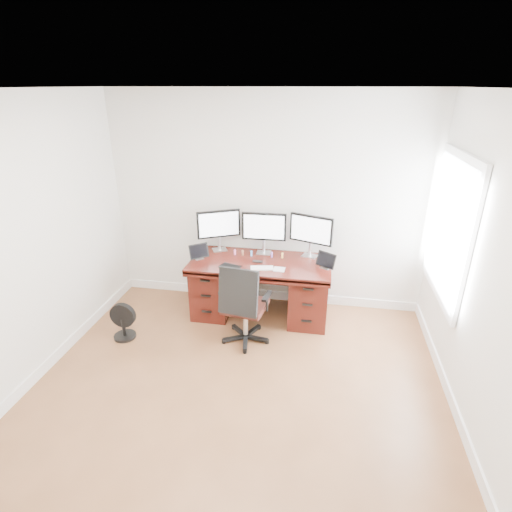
% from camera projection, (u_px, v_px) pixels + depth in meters
% --- Properties ---
extents(ground, '(4.50, 4.50, 0.00)m').
position_uv_depth(ground, '(226.00, 422.00, 3.50)').
color(ground, brown).
rests_on(ground, ground).
extents(back_wall, '(4.00, 0.10, 2.70)m').
position_uv_depth(back_wall, '(266.00, 203.00, 5.00)').
color(back_wall, silver).
rests_on(back_wall, ground).
extents(right_wall, '(0.10, 4.50, 2.70)m').
position_uv_depth(right_wall, '(506.00, 301.00, 2.74)').
color(right_wall, silver).
rests_on(right_wall, ground).
extents(desk, '(1.70, 0.80, 0.75)m').
position_uv_depth(desk, '(261.00, 286.00, 5.00)').
color(desk, '#40120C').
rests_on(desk, ground).
extents(office_chair, '(0.59, 0.59, 0.98)m').
position_uv_depth(office_chair, '(244.00, 317.00, 4.47)').
color(office_chair, black).
rests_on(office_chair, ground).
extents(floor_fan, '(0.30, 0.25, 0.44)m').
position_uv_depth(floor_fan, '(123.00, 322.00, 4.59)').
color(floor_fan, black).
rests_on(floor_fan, ground).
extents(monitor_left, '(0.51, 0.28, 0.53)m').
position_uv_depth(monitor_left, '(219.00, 225.00, 5.04)').
color(monitor_left, silver).
rests_on(monitor_left, desk).
extents(monitor_center, '(0.55, 0.14, 0.53)m').
position_uv_depth(monitor_center, '(264.00, 228.00, 4.94)').
color(monitor_center, silver).
rests_on(monitor_center, desk).
extents(monitor_right, '(0.53, 0.22, 0.53)m').
position_uv_depth(monitor_right, '(311.00, 231.00, 4.85)').
color(monitor_right, silver).
rests_on(monitor_right, desk).
extents(tablet_left, '(0.23, 0.20, 0.19)m').
position_uv_depth(tablet_left, '(199.00, 252.00, 4.87)').
color(tablet_left, silver).
rests_on(tablet_left, desk).
extents(tablet_right, '(0.24, 0.19, 0.19)m').
position_uv_depth(tablet_right, '(326.00, 261.00, 4.63)').
color(tablet_right, silver).
rests_on(tablet_right, desk).
extents(keyboard, '(0.28, 0.16, 0.01)m').
position_uv_depth(keyboard, '(262.00, 268.00, 4.64)').
color(keyboard, white).
rests_on(keyboard, desk).
extents(trackpad, '(0.13, 0.13, 0.01)m').
position_uv_depth(trackpad, '(279.00, 269.00, 4.61)').
color(trackpad, silver).
rests_on(trackpad, desk).
extents(drawing_tablet, '(0.27, 0.22, 0.01)m').
position_uv_depth(drawing_tablet, '(230.00, 267.00, 4.68)').
color(drawing_tablet, black).
rests_on(drawing_tablet, desk).
extents(phone, '(0.12, 0.07, 0.01)m').
position_uv_depth(phone, '(258.00, 261.00, 4.82)').
color(phone, black).
rests_on(phone, desk).
extents(figurine_pink, '(0.03, 0.03, 0.07)m').
position_uv_depth(figurine_pink, '(235.00, 252.00, 5.01)').
color(figurine_pink, pink).
rests_on(figurine_pink, desk).
extents(figurine_brown, '(0.03, 0.03, 0.07)m').
position_uv_depth(figurine_brown, '(243.00, 252.00, 4.99)').
color(figurine_brown, '#8E5B3F').
rests_on(figurine_brown, desk).
extents(figurine_blue, '(0.03, 0.03, 0.07)m').
position_uv_depth(figurine_blue, '(251.00, 253.00, 4.97)').
color(figurine_blue, '#5694DD').
rests_on(figurine_blue, desk).
extents(figurine_purple, '(0.03, 0.03, 0.07)m').
position_uv_depth(figurine_purple, '(272.00, 254.00, 4.93)').
color(figurine_purple, '#9060D4').
rests_on(figurine_purple, desk).
extents(figurine_orange, '(0.03, 0.03, 0.07)m').
position_uv_depth(figurine_orange, '(282.00, 255.00, 4.91)').
color(figurine_orange, '#F7B44C').
rests_on(figurine_orange, desk).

